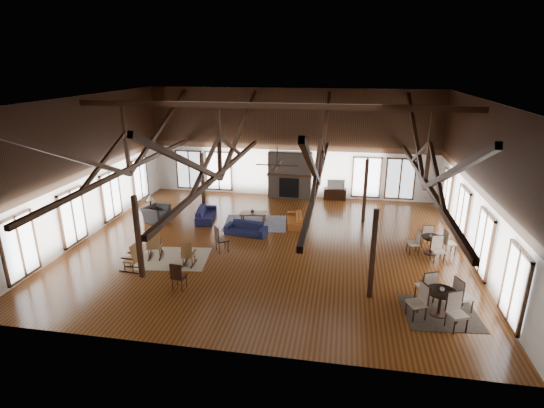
% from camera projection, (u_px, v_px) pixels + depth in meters
% --- Properties ---
extents(floor, '(16.00, 16.00, 0.00)m').
position_uv_depth(floor, '(269.00, 245.00, 17.89)').
color(floor, brown).
rests_on(floor, ground).
extents(ceiling, '(16.00, 14.00, 0.02)m').
position_uv_depth(ceiling, '(268.00, 99.00, 15.96)').
color(ceiling, black).
rests_on(ceiling, wall_back).
extents(wall_back, '(16.00, 0.02, 6.00)m').
position_uv_depth(wall_back, '(291.00, 144.00, 23.46)').
color(wall_back, white).
rests_on(wall_back, floor).
extents(wall_front, '(16.00, 0.02, 6.00)m').
position_uv_depth(wall_front, '(218.00, 249.00, 10.40)').
color(wall_front, white).
rests_on(wall_front, floor).
extents(wall_left, '(0.02, 14.00, 6.00)m').
position_uv_depth(wall_left, '(86.00, 168.00, 18.22)').
color(wall_left, white).
rests_on(wall_left, floor).
extents(wall_right, '(0.02, 14.00, 6.00)m').
position_uv_depth(wall_right, '(482.00, 186.00, 15.63)').
color(wall_right, white).
rests_on(wall_right, floor).
extents(roof_truss, '(15.60, 14.07, 3.14)m').
position_uv_depth(roof_truss, '(269.00, 151.00, 16.60)').
color(roof_truss, black).
rests_on(roof_truss, wall_back).
extents(post_grid, '(8.16, 7.16, 3.05)m').
position_uv_depth(post_grid, '(269.00, 211.00, 17.40)').
color(post_grid, black).
rests_on(post_grid, floor).
extents(fireplace, '(2.50, 0.69, 2.60)m').
position_uv_depth(fireplace, '(290.00, 175.00, 23.70)').
color(fireplace, '#685B4F').
rests_on(fireplace, floor).
extents(ceiling_fan, '(1.60, 1.60, 0.75)m').
position_uv_depth(ceiling_fan, '(277.00, 164.00, 15.68)').
color(ceiling_fan, black).
rests_on(ceiling_fan, roof_truss).
extents(sofa_navy_front, '(1.96, 1.02, 0.54)m').
position_uv_depth(sofa_navy_front, '(246.00, 229.00, 18.90)').
color(sofa_navy_front, '#161B3E').
rests_on(sofa_navy_front, floor).
extents(sofa_navy_left, '(2.10, 1.09, 0.58)m').
position_uv_depth(sofa_navy_left, '(206.00, 214.00, 20.64)').
color(sofa_navy_left, '#16163D').
rests_on(sofa_navy_left, floor).
extents(sofa_orange, '(1.84, 0.94, 0.51)m').
position_uv_depth(sofa_orange, '(295.00, 219.00, 20.03)').
color(sofa_orange, '#9C521E').
rests_on(sofa_orange, floor).
extents(coffee_table, '(1.34, 0.81, 0.49)m').
position_uv_depth(coffee_table, '(253.00, 214.00, 20.26)').
color(coffee_table, brown).
rests_on(coffee_table, floor).
extents(vase, '(0.22, 0.22, 0.19)m').
position_uv_depth(vase, '(252.00, 211.00, 20.24)').
color(vase, '#B2B2B2').
rests_on(vase, coffee_table).
extents(armchair, '(1.34, 1.23, 0.74)m').
position_uv_depth(armchair, '(156.00, 213.00, 20.47)').
color(armchair, '#2B2B2D').
rests_on(armchair, floor).
extents(side_table_lamp, '(0.48, 0.48, 1.22)m').
position_uv_depth(side_table_lamp, '(151.00, 210.00, 20.72)').
color(side_table_lamp, black).
rests_on(side_table_lamp, floor).
extents(rocking_chair_a, '(0.70, 0.99, 1.16)m').
position_uv_depth(rocking_chair_a, '(154.00, 245.00, 16.57)').
color(rocking_chair_a, olive).
rests_on(rocking_chair_a, floor).
extents(rocking_chair_b, '(0.45, 0.77, 0.97)m').
position_uv_depth(rocking_chair_b, '(188.00, 254.00, 15.95)').
color(rocking_chair_b, olive).
rests_on(rocking_chair_b, floor).
extents(rocking_chair_c, '(0.85, 0.50, 1.05)m').
position_uv_depth(rocking_chair_c, '(133.00, 258.00, 15.56)').
color(rocking_chair_c, olive).
rests_on(rocking_chair_c, floor).
extents(side_chair_a, '(0.65, 0.65, 1.10)m').
position_uv_depth(side_chair_a, '(219.00, 237.00, 17.04)').
color(side_chair_a, black).
rests_on(side_chair_a, floor).
extents(side_chair_b, '(0.47, 0.47, 1.00)m').
position_uv_depth(side_chair_b, '(177.00, 275.00, 14.19)').
color(side_chair_b, black).
rests_on(side_chair_b, floor).
extents(cafe_table_near, '(2.14, 2.14, 1.11)m').
position_uv_depth(cafe_table_near, '(441.00, 298.00, 12.83)').
color(cafe_table_near, black).
rests_on(cafe_table_near, floor).
extents(cafe_table_far, '(1.95, 1.95, 1.00)m').
position_uv_depth(cafe_table_far, '(432.00, 242.00, 16.94)').
color(cafe_table_far, black).
rests_on(cafe_table_far, floor).
extents(cup_near, '(0.15, 0.15, 0.11)m').
position_uv_depth(cup_near, '(442.00, 289.00, 12.74)').
color(cup_near, '#B2B2B2').
rests_on(cup_near, cafe_table_near).
extents(cup_far, '(0.13, 0.13, 0.10)m').
position_uv_depth(cup_far, '(431.00, 236.00, 16.81)').
color(cup_far, '#B2B2B2').
rests_on(cup_far, cafe_table_far).
extents(tv_console, '(1.23, 0.46, 0.61)m').
position_uv_depth(tv_console, '(335.00, 194.00, 23.68)').
color(tv_console, black).
rests_on(tv_console, floor).
extents(television, '(0.96, 0.21, 0.55)m').
position_uv_depth(television, '(336.00, 184.00, 23.49)').
color(television, '#B2B2B2').
rests_on(television, tv_console).
extents(rug_tan, '(2.90, 2.40, 0.01)m').
position_uv_depth(rug_tan, '(174.00, 258.00, 16.65)').
color(rug_tan, tan).
rests_on(rug_tan, floor).
extents(rug_navy, '(3.17, 2.54, 0.01)m').
position_uv_depth(rug_navy, '(255.00, 223.00, 20.24)').
color(rug_navy, '#182245').
rests_on(rug_navy, floor).
extents(rug_dark, '(2.39, 2.21, 0.01)m').
position_uv_depth(rug_dark, '(440.00, 313.00, 13.06)').
color(rug_dark, black).
rests_on(rug_dark, floor).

